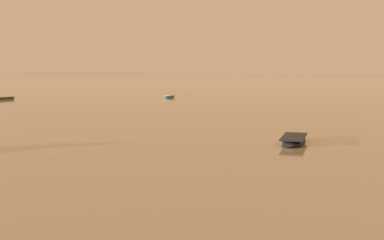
% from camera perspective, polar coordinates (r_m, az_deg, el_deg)
% --- Properties ---
extents(rowboat_moored_0, '(2.90, 4.77, 0.71)m').
position_cam_1_polar(rowboat_moored_0, '(35.45, 11.24, -2.27)').
color(rowboat_moored_0, black).
rests_on(rowboat_moored_0, ground).
extents(rowboat_moored_1, '(1.36, 3.64, 0.57)m').
position_cam_1_polar(rowboat_moored_1, '(87.62, -20.07, 2.25)').
color(rowboat_moored_1, '#23602D').
rests_on(rowboat_moored_1, ground).
extents(rowboat_moored_4, '(2.50, 3.93, 0.59)m').
position_cam_1_polar(rowboat_moored_4, '(88.16, -2.48, 2.62)').
color(rowboat_moored_4, '#197084').
rests_on(rowboat_moored_4, ground).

